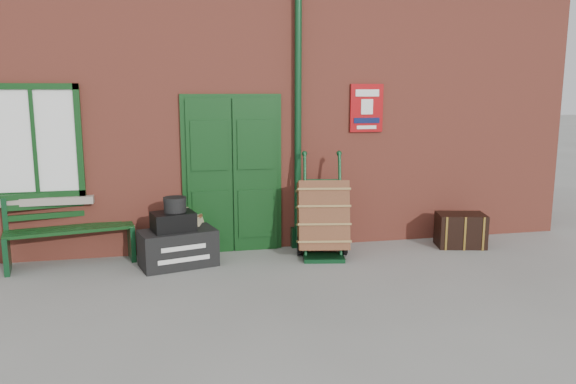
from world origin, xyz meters
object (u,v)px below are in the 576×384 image
object	(u,v)px
houdini_trunk	(178,248)
porter_trolley	(323,217)
bench	(70,227)
dark_trunk	(461,230)

from	to	relation	value
houdini_trunk	porter_trolley	world-z (taller)	porter_trolley
bench	dark_trunk	distance (m)	5.58
porter_trolley	dark_trunk	xyz separation A→B (m)	(2.15, 0.04, -0.31)
houdini_trunk	porter_trolley	bearing A→B (deg)	-13.58
bench	houdini_trunk	world-z (taller)	bench
bench	porter_trolley	bearing A→B (deg)	-17.39
bench	houdini_trunk	xyz separation A→B (m)	(1.41, -0.43, -0.26)
houdini_trunk	porter_trolley	xyz separation A→B (m)	(2.00, 0.03, 0.31)
houdini_trunk	dark_trunk	xyz separation A→B (m)	(4.15, 0.07, 0.01)
bench	dark_trunk	world-z (taller)	bench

